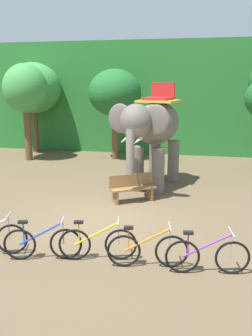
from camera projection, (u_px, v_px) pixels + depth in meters
name	position (u px, v px, depth m)	size (l,w,h in m)	color
ground_plane	(103.00, 220.00, 10.40)	(80.00, 80.00, 0.00)	brown
foliage_hedge	(161.00, 96.00, 22.18)	(36.00, 6.00, 5.94)	#28702D
tree_left	(33.00, 88.00, 19.77)	(2.94, 2.94, 4.84)	brown
tree_far_right	(25.00, 90.00, 17.67)	(2.13, 2.13, 4.68)	brown
tree_right	(115.00, 93.00, 17.97)	(2.58, 2.58, 4.44)	brown
elephant	(154.00, 128.00, 13.09)	(2.41, 4.24, 3.78)	#665E56
bike_blue	(43.00, 243.00, 8.00)	(1.67, 0.59, 0.92)	black
bike_yellow	(98.00, 243.00, 7.98)	(1.68, 0.56, 0.92)	black
bike_orange	(148.00, 250.00, 7.67)	(1.69, 0.53, 0.92)	black
bike_purple	(207.00, 256.00, 7.40)	(1.69, 0.52, 0.92)	black
wooden_bench	(132.00, 187.00, 11.94)	(1.48, 1.16, 0.89)	brown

